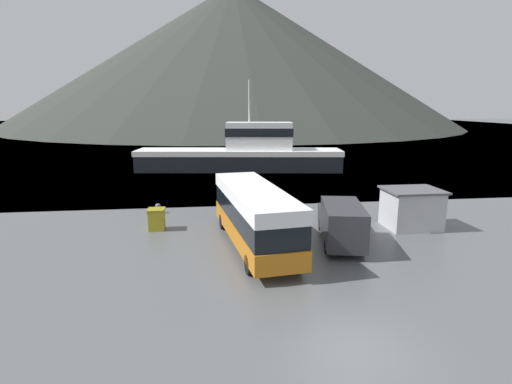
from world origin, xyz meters
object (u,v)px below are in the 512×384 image
(tour_bus, at_px, (254,214))
(fishing_boat, at_px, (244,153))
(storage_bin, at_px, (157,219))
(dock_kiosk, at_px, (411,208))
(delivery_van, at_px, (341,222))

(tour_bus, relative_size, fishing_boat, 0.43)
(fishing_boat, bearing_deg, storage_bin, 168.93)
(tour_bus, relative_size, storage_bin, 7.81)
(fishing_boat, relative_size, storage_bin, 18.20)
(fishing_boat, height_order, storage_bin, fishing_boat)
(tour_bus, relative_size, dock_kiosk, 3.08)
(tour_bus, xyz_separation_m, fishing_boat, (1.82, 25.70, 0.21))
(tour_bus, bearing_deg, dock_kiosk, 4.47)
(delivery_van, height_order, dock_kiosk, dock_kiosk)
(delivery_van, xyz_separation_m, dock_kiosk, (5.25, 2.25, 0.00))
(dock_kiosk, bearing_deg, fishing_boat, 109.11)
(fishing_boat, xyz_separation_m, dock_kiosk, (8.17, -23.59, -0.79))
(delivery_van, bearing_deg, tour_bus, -170.29)
(dock_kiosk, bearing_deg, tour_bus, -168.07)
(delivery_van, xyz_separation_m, fishing_boat, (-2.92, 25.84, 0.79))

